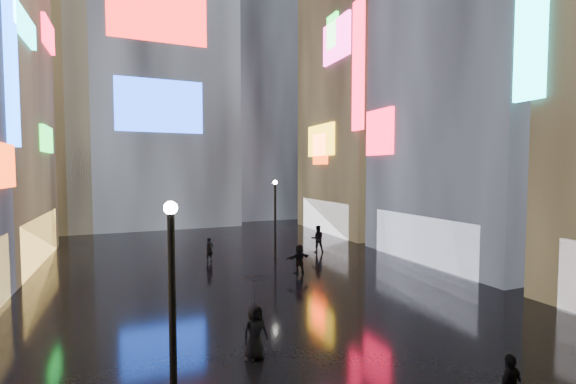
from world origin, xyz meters
TOP-DOWN VIEW (x-y plane):
  - ground at (0.00, 20.00)m, footprint 140.00×140.00m
  - building_right_mid at (15.98, 17.01)m, footprint 10.28×13.70m
  - building_right_far at (15.98, 30.00)m, footprint 10.28×12.00m
  - tower_main at (-3.00, 43.97)m, footprint 16.00×14.20m
  - tower_flank_right at (9.00, 46.00)m, footprint 12.00×12.00m
  - tower_flank_left at (-14.00, 42.00)m, footprint 10.00×10.00m
  - lamp_near at (-4.97, 6.55)m, footprint 0.30×0.30m
  - lamp_far at (3.18, 21.99)m, footprint 0.30×0.30m
  - pedestrian_4 at (-2.27, 9.16)m, footprint 0.94×0.73m
  - pedestrian_5 at (3.03, 17.68)m, footprint 1.61×0.78m
  - pedestrian_6 at (-1.15, 22.45)m, footprint 0.67×0.59m
  - pedestrian_7 at (6.55, 22.40)m, footprint 1.12×0.99m
  - umbrella_2 at (-2.27, 9.16)m, footprint 1.48×1.48m

SIDE VIEW (x-z plane):
  - ground at x=0.00m, z-range 0.00..0.00m
  - pedestrian_6 at x=-1.15m, z-range 0.00..1.54m
  - pedestrian_5 at x=3.03m, z-range 0.00..1.66m
  - pedestrian_4 at x=-2.27m, z-range 0.00..1.71m
  - pedestrian_7 at x=6.55m, z-range 0.00..1.93m
  - umbrella_2 at x=-2.27m, z-range 1.71..2.66m
  - lamp_near at x=-4.97m, z-range 0.34..5.54m
  - lamp_far at x=3.18m, z-range 0.34..5.54m
  - tower_flank_left at x=-14.00m, z-range 0.00..26.00m
  - building_right_far at x=15.98m, z-range -0.02..27.98m
  - building_right_mid at x=15.98m, z-range -0.01..29.99m
  - tower_flank_right at x=9.00m, z-range 0.00..34.00m
  - tower_main at x=-3.00m, z-range 0.01..42.01m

